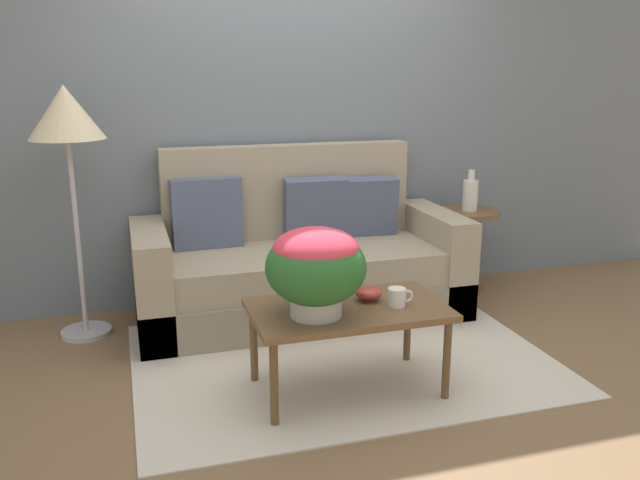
{
  "coord_description": "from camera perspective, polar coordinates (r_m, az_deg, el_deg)",
  "views": [
    {
      "loc": [
        -1.14,
        -3.26,
        1.64
      ],
      "look_at": [
        -0.08,
        0.24,
        0.67
      ],
      "focal_mm": 37.24,
      "sensor_mm": 36.0,
      "label": 1
    }
  ],
  "objects": [
    {
      "name": "ground_plane",
      "position": [
        3.82,
        2.17,
        -10.6
      ],
      "size": [
        14.0,
        14.0,
        0.0
      ],
      "primitive_type": "plane",
      "color": "brown"
    },
    {
      "name": "wall_back",
      "position": [
        4.72,
        -3.0,
        13.11
      ],
      "size": [
        6.4,
        0.12,
        3.0
      ],
      "primitive_type": "cube",
      "color": "slate",
      "rests_on": "ground"
    },
    {
      "name": "area_rug",
      "position": [
        3.87,
        1.86,
        -10.15
      ],
      "size": [
        2.32,
        1.69,
        0.01
      ],
      "primitive_type": "cube",
      "color": "beige",
      "rests_on": "ground"
    },
    {
      "name": "couch",
      "position": [
        4.44,
        -1.82,
        -2.09
      ],
      "size": [
        2.14,
        0.87,
        1.11
      ],
      "color": "gray",
      "rests_on": "ground"
    },
    {
      "name": "coffee_table",
      "position": [
        3.37,
        2.42,
        -6.48
      ],
      "size": [
        0.98,
        0.57,
        0.46
      ],
      "color": "brown",
      "rests_on": "ground"
    },
    {
      "name": "side_table",
      "position": [
        5.01,
        12.52,
        0.39
      ],
      "size": [
        0.45,
        0.45,
        0.61
      ],
      "color": "brown",
      "rests_on": "ground"
    },
    {
      "name": "floor_lamp",
      "position": [
        4.16,
        -20.94,
        9.23
      ],
      "size": [
        0.44,
        0.44,
        1.53
      ],
      "color": "#B2B2B7",
      "rests_on": "ground"
    },
    {
      "name": "potted_plant",
      "position": [
        3.16,
        -0.37,
        -2.14
      ],
      "size": [
        0.49,
        0.49,
        0.43
      ],
      "color": "#B7B2A8",
      "rests_on": "coffee_table"
    },
    {
      "name": "coffee_mug",
      "position": [
        3.37,
        6.66,
        -4.9
      ],
      "size": [
        0.13,
        0.09,
        0.09
      ],
      "color": "white",
      "rests_on": "coffee_table"
    },
    {
      "name": "snack_bowl",
      "position": [
        3.44,
        4.19,
        -4.56
      ],
      "size": [
        0.14,
        0.14,
        0.07
      ],
      "color": "#B2382D",
      "rests_on": "coffee_table"
    },
    {
      "name": "table_vase",
      "position": [
        4.94,
        12.79,
        3.87
      ],
      "size": [
        0.11,
        0.11,
        0.3
      ],
      "color": "silver",
      "rests_on": "side_table"
    }
  ]
}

